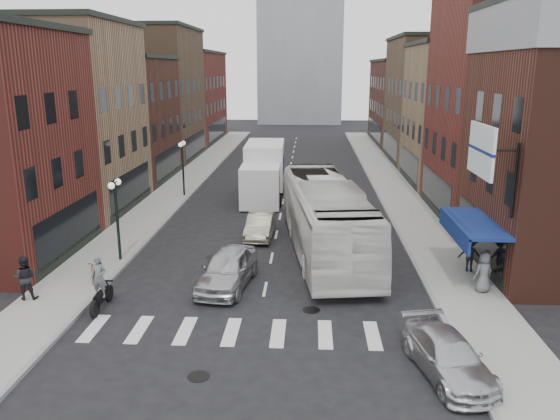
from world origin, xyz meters
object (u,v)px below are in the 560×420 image
object	(u,v)px
billboard_sign	(483,152)
streetlamp_far	(183,158)
transit_bus	(326,217)
sedan_left_far	(260,226)
box_truck	(264,172)
motorcycle_rider	(100,285)
curb_car	(448,356)
bike_rack	(95,271)
streetlamp_near	(116,205)
ped_right_a	(470,254)
ped_left_solo	(25,278)
ped_right_c	(484,272)
ped_right_b	(487,267)
parked_bicycle	(98,269)
sedan_left_near	(227,269)

from	to	relation	value
billboard_sign	streetlamp_far	bearing A→B (deg)	132.41
transit_bus	sedan_left_far	world-z (taller)	transit_bus
box_truck	motorcycle_rider	distance (m)	20.12
box_truck	curb_car	world-z (taller)	box_truck
billboard_sign	bike_rack	size ratio (longest dim) A/B	4.62
streetlamp_near	ped_right_a	size ratio (longest dim) A/B	2.50
transit_bus	curb_car	bearing A→B (deg)	-80.58
ped_left_solo	ped_right_c	xyz separation A→B (m)	(18.80, 1.76, -0.04)
motorcycle_rider	sedan_left_far	size ratio (longest dim) A/B	0.56
ped_left_solo	ped_right_b	world-z (taller)	ped_left_solo
motorcycle_rider	ped_right_b	size ratio (longest dim) A/B	1.43
bike_rack	motorcycle_rider	bearing A→B (deg)	-64.22
box_truck	motorcycle_rider	xyz separation A→B (m)	(-4.82, -19.52, -0.88)
billboard_sign	parked_bicycle	bearing A→B (deg)	176.84
billboard_sign	curb_car	distance (m)	8.44
transit_bus	ped_left_solo	world-z (taller)	transit_bus
motorcycle_rider	ped_left_solo	xyz separation A→B (m)	(-3.30, 0.53, 0.02)
motorcycle_rider	sedan_left_far	xyz separation A→B (m)	(5.41, 9.88, -0.38)
streetlamp_far	ped_left_solo	world-z (taller)	streetlamp_far
transit_bus	ped_right_c	world-z (taller)	transit_bus
sedan_left_far	curb_car	size ratio (longest dim) A/B	0.93
bike_rack	curb_car	size ratio (longest dim) A/B	0.18
parked_bicycle	ped_right_b	xyz separation A→B (m)	(17.08, 0.35, 0.32)
streetlamp_far	ped_right_c	bearing A→B (deg)	-45.85
streetlamp_near	billboard_sign	bearing A→B (deg)	-12.35
curb_car	ped_right_b	world-z (taller)	ped_right_b
ped_right_a	ped_right_c	world-z (taller)	ped_right_c
sedan_left_far	parked_bicycle	xyz separation A→B (m)	(-6.61, -7.10, -0.05)
billboard_sign	sedan_left_far	world-z (taller)	billboard_sign
curb_car	ped_right_a	size ratio (longest dim) A/B	2.63
transit_bus	ped_right_c	distance (m)	8.33
streetlamp_far	ped_right_b	size ratio (longest dim) A/B	2.64
bike_rack	billboard_sign	bearing A→B (deg)	-2.83
streetlamp_far	ped_right_a	size ratio (longest dim) A/B	2.50
billboard_sign	ped_right_b	xyz separation A→B (m)	(0.99, 1.24, -5.20)
ped_right_b	box_truck	bearing A→B (deg)	-39.78
ped_right_b	transit_bus	bearing A→B (deg)	-15.93
box_truck	ped_right_a	xyz separation A→B (m)	(10.80, -14.78, -0.95)
ped_right_c	ped_right_a	bearing A→B (deg)	-115.77
curb_car	ped_right_c	world-z (taller)	ped_right_c
curb_car	ped_right_a	xyz separation A→B (m)	(3.08, 8.79, 0.35)
bike_rack	box_truck	size ratio (longest dim) A/B	0.09
billboard_sign	sedan_left_far	xyz separation A→B (m)	(-9.48, 7.99, -5.47)
motorcycle_rider	parked_bicycle	bearing A→B (deg)	111.33
streetlamp_far	curb_car	world-z (taller)	streetlamp_far
streetlamp_far	sedan_left_near	bearing A→B (deg)	-71.11
curb_car	parked_bicycle	xyz separation A→B (m)	(-13.74, 6.83, -0.02)
bike_rack	ped_left_solo	xyz separation A→B (m)	(-2.00, -2.16, 0.52)
bike_rack	sedan_left_far	size ratio (longest dim) A/B	0.20
box_truck	motorcycle_rider	size ratio (longest dim) A/B	4.04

